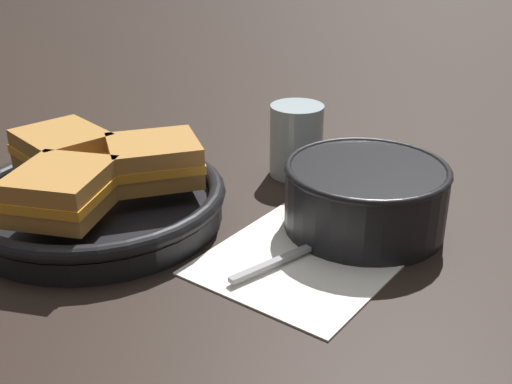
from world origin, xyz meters
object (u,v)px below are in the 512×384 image
(sandwich_far_left, at_px, (63,151))
(drinking_glass, at_px, (296,140))
(sandwich_near_right, at_px, (154,161))
(spoon, at_px, (321,242))
(skillet, at_px, (98,203))
(sandwich_near_left, at_px, (62,191))
(soup_bowl, at_px, (365,193))

(sandwich_far_left, relative_size, drinking_glass, 1.14)
(sandwich_near_right, relative_size, sandwich_far_left, 1.22)
(spoon, height_order, skillet, skillet)
(sandwich_near_left, height_order, drinking_glass, drinking_glass)
(soup_bowl, height_order, spoon, soup_bowl)
(skillet, relative_size, sandwich_far_left, 2.69)
(skillet, bearing_deg, drinking_glass, -16.97)
(sandwich_far_left, bearing_deg, soup_bowl, -57.92)
(sandwich_far_left, xyz_separation_m, drinking_glass, (0.25, -0.14, -0.02))
(spoon, bearing_deg, sandwich_near_left, 140.97)
(sandwich_near_right, height_order, sandwich_far_left, same)
(spoon, relative_size, sandwich_far_left, 1.57)
(soup_bowl, xyz_separation_m, sandwich_near_left, (-0.24, 0.20, 0.02))
(skillet, distance_m, sandwich_near_left, 0.08)
(spoon, height_order, sandwich_near_right, sandwich_near_right)
(sandwich_near_right, bearing_deg, drinking_glass, -12.08)
(sandwich_near_right, distance_m, drinking_glass, 0.20)
(sandwich_near_right, bearing_deg, soup_bowl, -55.86)
(spoon, relative_size, drinking_glass, 1.80)
(soup_bowl, bearing_deg, drinking_glass, 66.41)
(soup_bowl, bearing_deg, sandwich_near_left, 141.07)
(skillet, bearing_deg, spoon, -62.04)
(sandwich_near_right, bearing_deg, sandwich_far_left, 117.84)
(soup_bowl, bearing_deg, sandwich_near_right, 124.14)
(sandwich_near_left, xyz_separation_m, sandwich_near_right, (0.11, -0.00, 0.00))
(skillet, relative_size, drinking_glass, 3.07)
(skillet, xyz_separation_m, sandwich_far_left, (0.00, 0.07, 0.04))
(sandwich_near_left, height_order, sandwich_near_right, same)
(soup_bowl, distance_m, sandwich_far_left, 0.34)
(skillet, height_order, sandwich_far_left, sandwich_far_left)
(skillet, height_order, sandwich_near_left, sandwich_near_left)
(sandwich_near_left, height_order, sandwich_far_left, same)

